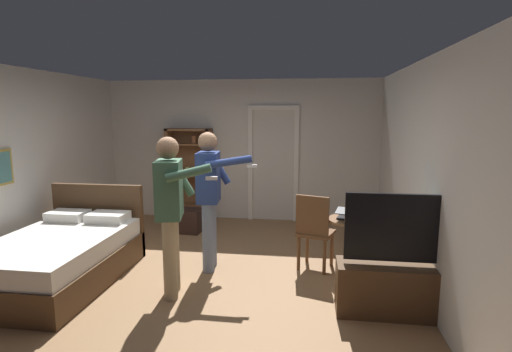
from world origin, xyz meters
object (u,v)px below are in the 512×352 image
object	(u,v)px
tv_flatscreen	(402,281)
side_table	(353,237)
bottle_on_table	(366,213)
person_blue_shirt	(171,205)
person_striped_shirt	(210,191)
wooden_chair	(314,229)
laptop	(350,216)
bed	(61,256)
suitcase_dark	(188,220)
bookshelf	(190,171)

from	to	relation	value
tv_flatscreen	side_table	distance (m)	1.08
bottle_on_table	person_blue_shirt	size ratio (longest dim) A/B	0.14
bottle_on_table	person_striped_shirt	xyz separation A→B (m)	(-1.94, -0.02, 0.22)
wooden_chair	person_striped_shirt	size ratio (longest dim) A/B	0.56
side_table	laptop	size ratio (longest dim) A/B	1.74
bed	side_table	xyz separation A→B (m)	(3.49, 0.71, 0.17)
person_blue_shirt	suitcase_dark	size ratio (longest dim) A/B	3.92
bottle_on_table	person_striped_shirt	world-z (taller)	person_striped_shirt
bookshelf	person_striped_shirt	distance (m)	2.50
bed	wooden_chair	world-z (taller)	bed
person_blue_shirt	wooden_chair	bearing A→B (deg)	30.29
suitcase_dark	person_striped_shirt	bearing A→B (deg)	-57.80
person_blue_shirt	tv_flatscreen	bearing A→B (deg)	-2.92
side_table	laptop	bearing A→B (deg)	-134.94
side_table	bottle_on_table	bearing A→B (deg)	-29.74
side_table	laptop	distance (m)	0.29
tv_flatscreen	side_table	size ratio (longest dim) A/B	1.83
bottle_on_table	person_striped_shirt	size ratio (longest dim) A/B	0.14
laptop	person_striped_shirt	xyz separation A→B (m)	(-1.76, -0.06, 0.27)
person_blue_shirt	bed	bearing A→B (deg)	173.52
wooden_chair	person_blue_shirt	size ratio (longest dim) A/B	0.56
side_table	bottle_on_table	distance (m)	0.37
laptop	bookshelf	bearing A→B (deg)	140.66
bed	tv_flatscreen	world-z (taller)	tv_flatscreen
bed	person_blue_shirt	xyz separation A→B (m)	(1.46, -0.17, 0.71)
bed	person_striped_shirt	xyz separation A→B (m)	(1.69, 0.61, 0.72)
bookshelf	suitcase_dark	size ratio (longest dim) A/B	3.83
bookshelf	tv_flatscreen	world-z (taller)	bookshelf
side_table	person_blue_shirt	world-z (taller)	person_blue_shirt
tv_flatscreen	laptop	xyz separation A→B (m)	(-0.43, 0.96, 0.40)
bed	side_table	distance (m)	3.56
side_table	laptop	xyz separation A→B (m)	(-0.04, -0.04, 0.28)
bed	tv_flatscreen	distance (m)	3.88
laptop	wooden_chair	bearing A→B (deg)	170.45
bookshelf	suitcase_dark	world-z (taller)	bookshelf
bed	suitcase_dark	distance (m)	2.30
wooden_chair	bottle_on_table	bearing A→B (deg)	-10.26
bed	wooden_chair	xyz separation A→B (m)	(3.01, 0.74, 0.24)
side_table	wooden_chair	size ratio (longest dim) A/B	0.71
bottle_on_table	suitcase_dark	xyz separation A→B (m)	(-2.72, 1.48, -0.61)
bookshelf	bottle_on_table	size ratio (longest dim) A/B	7.08
bookshelf	side_table	distance (m)	3.57
side_table	suitcase_dark	size ratio (longest dim) A/B	1.56
bed	tv_flatscreen	size ratio (longest dim) A/B	1.56
bed	bookshelf	bearing A→B (deg)	76.21
tv_flatscreen	suitcase_dark	bearing A→B (deg)	141.00
laptop	suitcase_dark	bearing A→B (deg)	150.41
bookshelf	side_table	world-z (taller)	bookshelf
tv_flatscreen	wooden_chair	distance (m)	1.36
tv_flatscreen	person_blue_shirt	xyz separation A→B (m)	(-2.42, 0.12, 0.67)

